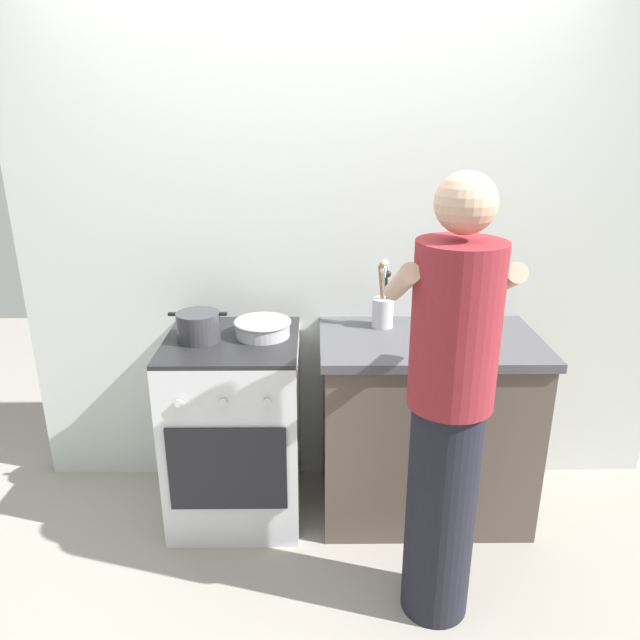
{
  "coord_description": "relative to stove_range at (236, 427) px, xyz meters",
  "views": [
    {
      "loc": [
        0.03,
        -2.33,
        1.88
      ],
      "look_at": [
        0.05,
        0.12,
        1.0
      ],
      "focal_mm": 33.24,
      "sensor_mm": 36.0,
      "label": 1
    }
  ],
  "objects": [
    {
      "name": "ground",
      "position": [
        0.35,
        -0.15,
        -0.45
      ],
      "size": [
        6.0,
        6.0,
        0.0
      ],
      "primitive_type": "plane",
      "color": "gray"
    },
    {
      "name": "back_wall",
      "position": [
        0.55,
        0.35,
        0.8
      ],
      "size": [
        3.2,
        0.1,
        2.5
      ],
      "color": "silver",
      "rests_on": "ground"
    },
    {
      "name": "countertop",
      "position": [
        0.9,
        0.0,
        0.0
      ],
      "size": [
        1.0,
        0.6,
        0.9
      ],
      "color": "brown",
      "rests_on": "ground"
    },
    {
      "name": "stove_range",
      "position": [
        0.0,
        0.0,
        0.0
      ],
      "size": [
        0.6,
        0.62,
        0.9
      ],
      "color": "silver",
      "rests_on": "ground"
    },
    {
      "name": "pot",
      "position": [
        -0.14,
        -0.01,
        0.52
      ],
      "size": [
        0.26,
        0.19,
        0.13
      ],
      "color": "#38383D",
      "rests_on": "stove_range"
    },
    {
      "name": "mixing_bowl",
      "position": [
        0.14,
        0.04,
        0.49
      ],
      "size": [
        0.26,
        0.26,
        0.07
      ],
      "color": "#B7B7BC",
      "rests_on": "stove_range"
    },
    {
      "name": "utensil_crock",
      "position": [
        0.7,
        0.16,
        0.55
      ],
      "size": [
        0.1,
        0.1,
        0.33
      ],
      "color": "silver",
      "rests_on": "countertop"
    },
    {
      "name": "oil_bottle",
      "position": [
        1.1,
        -0.09,
        0.55
      ],
      "size": [
        0.07,
        0.07,
        0.23
      ],
      "color": "gold",
      "rests_on": "countertop"
    },
    {
      "name": "person",
      "position": [
        0.85,
        -0.62,
        0.41
      ],
      "size": [
        0.41,
        0.5,
        1.7
      ],
      "color": "black",
      "rests_on": "ground"
    }
  ]
}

